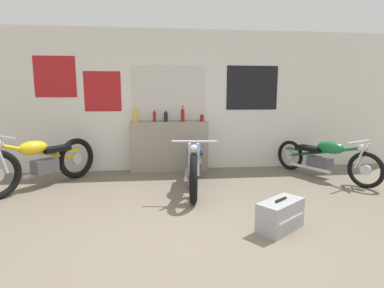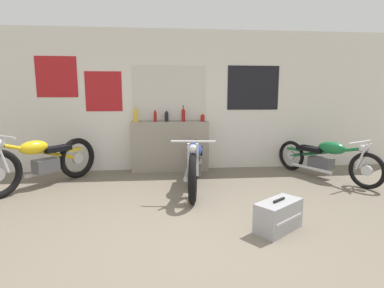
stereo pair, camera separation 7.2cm
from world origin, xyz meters
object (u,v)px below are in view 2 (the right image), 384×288
at_px(bottle_right_center, 183,115).
at_px(motorcycle_blue, 195,163).
at_px(motorcycle_yellow, 42,161).
at_px(bottle_leftmost, 136,115).
at_px(bottle_left_center, 155,116).
at_px(bottle_rightmost, 203,118).
at_px(motorcycle_green, 325,157).
at_px(bottle_center, 167,116).
at_px(hard_case_silver, 278,216).

distance_m(bottle_right_center, motorcycle_blue, 1.41).
distance_m(motorcycle_blue, motorcycle_yellow, 2.52).
distance_m(bottle_leftmost, bottle_left_center, 0.37).
bearing_deg(bottle_rightmost, motorcycle_green, -20.64).
xyz_separation_m(bottle_leftmost, bottle_right_center, (0.93, 0.03, 0.00)).
bearing_deg(motorcycle_blue, motorcycle_yellow, 173.54).
xyz_separation_m(bottle_right_center, bottle_rightmost, (0.38, -0.02, -0.07)).
bearing_deg(bottle_rightmost, bottle_left_center, 179.95).
height_order(bottle_right_center, bottle_rightmost, bottle_right_center).
relative_size(bottle_leftmost, bottle_center, 1.27).
xyz_separation_m(bottle_leftmost, hard_case_silver, (1.81, -2.84, -0.96)).
height_order(bottle_leftmost, bottle_right_center, bottle_right_center).
distance_m(bottle_center, motorcycle_green, 3.08).
relative_size(bottle_rightmost, motorcycle_yellow, 0.09).
bearing_deg(bottle_leftmost, motorcycle_green, -13.08).
relative_size(bottle_left_center, motorcycle_yellow, 0.15).
bearing_deg(bottle_rightmost, motorcycle_yellow, -162.13).
bearing_deg(bottle_left_center, bottle_center, 10.73).
distance_m(bottle_leftmost, bottle_center, 0.60).
bearing_deg(hard_case_silver, bottle_leftmost, 122.53).
height_order(bottle_left_center, bottle_center, bottle_left_center).
bearing_deg(motorcycle_blue, bottle_left_center, 119.15).
relative_size(bottle_left_center, bottle_right_center, 0.83).
bearing_deg(bottle_right_center, bottle_leftmost, -178.39).
relative_size(bottle_left_center, motorcycle_blue, 0.13).
xyz_separation_m(bottle_leftmost, bottle_rightmost, (1.31, 0.01, -0.06)).
distance_m(bottle_center, bottle_right_center, 0.34).
bearing_deg(bottle_rightmost, bottle_right_center, 176.98).
xyz_separation_m(bottle_left_center, bottle_right_center, (0.56, 0.02, 0.02)).
relative_size(bottle_leftmost, motorcycle_yellow, 0.18).
xyz_separation_m(bottle_center, bottle_rightmost, (0.72, -0.04, -0.03)).
relative_size(bottle_leftmost, hard_case_silver, 0.49).
bearing_deg(bottle_right_center, bottle_center, 176.06).
xyz_separation_m(bottle_leftmost, motorcycle_green, (3.47, -0.81, -0.74)).
relative_size(bottle_center, motorcycle_blue, 0.12).
distance_m(bottle_leftmost, bottle_right_center, 0.93).
distance_m(bottle_left_center, bottle_rightmost, 0.94).
distance_m(bottle_right_center, hard_case_silver, 3.15).
bearing_deg(motorcycle_yellow, bottle_leftmost, 31.19).
distance_m(bottle_center, bottle_rightmost, 0.72).
distance_m(bottle_leftmost, bottle_rightmost, 1.31).
bearing_deg(bottle_left_center, bottle_leftmost, -178.97).
height_order(bottle_right_center, hard_case_silver, bottle_right_center).
distance_m(bottle_left_center, bottle_center, 0.23).
distance_m(bottle_left_center, motorcycle_yellow, 2.17).
bearing_deg(bottle_leftmost, bottle_center, 4.71).
xyz_separation_m(bottle_right_center, motorcycle_green, (2.54, -0.83, -0.74)).
height_order(bottle_right_center, motorcycle_green, bottle_right_center).
xyz_separation_m(motorcycle_blue, motorcycle_green, (2.43, 0.37, -0.02)).
relative_size(bottle_leftmost, bottle_left_center, 1.17).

